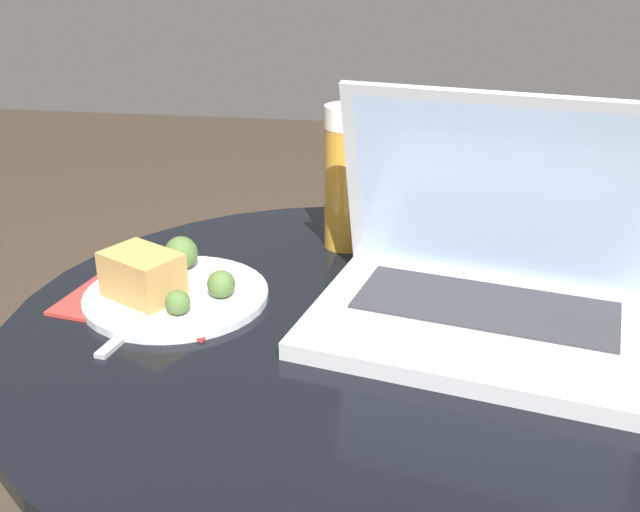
% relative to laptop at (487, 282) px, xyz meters
% --- Properties ---
extents(table, '(0.72, 0.72, 0.49)m').
position_rel_laptop_xyz_m(table, '(-0.14, -0.02, -0.18)').
color(table, '#9E9EA3').
rests_on(table, ground_plane).
extents(napkin, '(0.20, 0.16, 0.00)m').
position_rel_laptop_xyz_m(napkin, '(-0.36, -0.00, -0.05)').
color(napkin, '#B7332D').
rests_on(napkin, table).
extents(laptop, '(0.37, 0.29, 0.23)m').
position_rel_laptop_xyz_m(laptop, '(0.00, 0.00, 0.00)').
color(laptop, silver).
rests_on(laptop, table).
extents(beer_glass, '(0.06, 0.06, 0.18)m').
position_rel_laptop_xyz_m(beer_glass, '(-0.17, 0.19, 0.04)').
color(beer_glass, gold).
rests_on(beer_glass, table).
extents(snack_plate, '(0.20, 0.20, 0.06)m').
position_rel_laptop_xyz_m(snack_plate, '(-0.34, 0.00, -0.03)').
color(snack_plate, silver).
rests_on(snack_plate, table).
extents(fork, '(0.04, 0.17, 0.01)m').
position_rel_laptop_xyz_m(fork, '(-0.35, -0.03, -0.05)').
color(fork, '#B2B2B7').
rests_on(fork, table).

